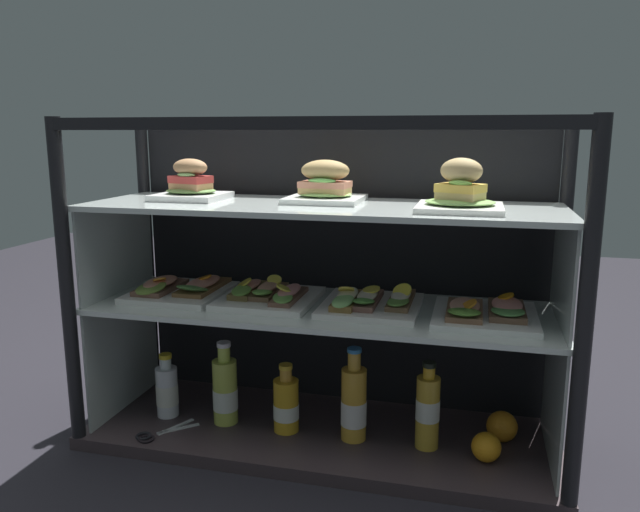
{
  "coord_description": "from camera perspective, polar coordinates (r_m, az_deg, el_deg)",
  "views": [
    {
      "loc": [
        0.4,
        -1.56,
        0.86
      ],
      "look_at": [
        0.0,
        0.0,
        0.53
      ],
      "focal_mm": 34.48,
      "sensor_mm": 36.0,
      "label": 1
    }
  ],
  "objects": [
    {
      "name": "open_sandwich_tray_mid_right",
      "position": [
        1.61,
        15.14,
        -5.04
      ],
      "size": [
        0.26,
        0.27,
        0.06
      ],
      "color": "white",
      "rests_on": "shelf_lower_glass"
    },
    {
      "name": "juice_bottle_near_post",
      "position": [
        1.82,
        -8.79,
        -12.28
      ],
      "size": [
        0.07,
        0.07,
        0.24
      ],
      "color": "#BFCB50",
      "rests_on": "case_base_deck"
    },
    {
      "name": "plated_roll_sandwich_far_left",
      "position": [
        1.77,
        -11.9,
        6.41
      ],
      "size": [
        0.19,
        0.19,
        0.11
      ],
      "color": "white",
      "rests_on": "shelf_upper_glass"
    },
    {
      "name": "juice_bottle_front_fourth",
      "position": [
        1.76,
        -3.16,
        -13.62
      ],
      "size": [
        0.07,
        0.07,
        0.19
      ],
      "color": "gold",
      "rests_on": "case_base_deck"
    },
    {
      "name": "ground_plane",
      "position": [
        1.83,
        -0.0,
        -16.95
      ],
      "size": [
        6.0,
        6.0,
        0.02
      ],
      "primitive_type": "cube",
      "color": "black",
      "rests_on": "ground"
    },
    {
      "name": "juice_bottle_tucked_behind",
      "position": [
        1.69,
        9.96,
        -13.88
      ],
      "size": [
        0.06,
        0.06,
        0.24
      ],
      "color": "gold",
      "rests_on": "case_base_deck"
    },
    {
      "name": "shelf_lower_glass",
      "position": [
        1.67,
        -0.0,
        -4.89
      ],
      "size": [
        1.25,
        0.4,
        0.01
      ],
      "primitive_type": "cube",
      "color": "silver",
      "rests_on": "riser_lower_tier"
    },
    {
      "name": "riser_lower_tier",
      "position": [
        1.73,
        -0.0,
        -10.6
      ],
      "size": [
        1.23,
        0.38,
        0.34
      ],
      "color": "silver",
      "rests_on": "case_base_deck"
    },
    {
      "name": "plated_roll_sandwich_left_of_center",
      "position": [
        1.52,
        12.89,
        5.67
      ],
      "size": [
        0.2,
        0.2,
        0.13
      ],
      "color": "white",
      "rests_on": "shelf_upper_glass"
    },
    {
      "name": "plated_roll_sandwich_center",
      "position": [
        1.67,
        0.39,
        6.5
      ],
      "size": [
        0.2,
        0.2,
        0.11
      ],
      "color": "white",
      "rests_on": "shelf_upper_glass"
    },
    {
      "name": "shelf_upper_glass",
      "position": [
        1.62,
        -0.0,
        4.56
      ],
      "size": [
        1.25,
        0.4,
        0.01
      ],
      "primitive_type": "cube",
      "color": "silver",
      "rests_on": "riser_upper_tier"
    },
    {
      "name": "orange_fruit_near_left_post",
      "position": [
        1.79,
        16.53,
        -14.92
      ],
      "size": [
        0.08,
        0.08,
        0.08
      ],
      "primitive_type": "sphere",
      "color": "orange",
      "rests_on": "case_base_deck"
    },
    {
      "name": "open_sandwich_tray_far_left",
      "position": [
        1.81,
        -12.83,
        -3.0
      ],
      "size": [
        0.26,
        0.27,
        0.06
      ],
      "color": "white",
      "rests_on": "shelf_lower_glass"
    },
    {
      "name": "open_sandwich_tray_far_right",
      "position": [
        1.64,
        4.81,
        -4.26
      ],
      "size": [
        0.26,
        0.27,
        0.07
      ],
      "color": "white",
      "rests_on": "shelf_lower_glass"
    },
    {
      "name": "case_base_deck",
      "position": [
        1.81,
        -0.0,
        -16.18
      ],
      "size": [
        1.3,
        0.45,
        0.04
      ],
      "primitive_type": "cube",
      "color": "#382D30",
      "rests_on": "ground"
    },
    {
      "name": "juice_bottle_front_second",
      "position": [
        1.9,
        -14.01,
        -12.02
      ],
      "size": [
        0.06,
        0.06,
        0.19
      ],
      "color": "white",
      "rests_on": "case_base_deck"
    },
    {
      "name": "case_frame",
      "position": [
        1.76,
        0.91,
        -0.62
      ],
      "size": [
        1.3,
        0.45,
        0.9
      ],
      "color": "black",
      "rests_on": "ground"
    },
    {
      "name": "kitchen_scissors",
      "position": [
        1.82,
        -15.25,
        -15.74
      ],
      "size": [
        0.15,
        0.17,
        0.01
      ],
      "color": "silver",
      "rests_on": "case_base_deck"
    },
    {
      "name": "open_sandwich_tray_left_of_center",
      "position": [
        1.71,
        -4.79,
        -3.62
      ],
      "size": [
        0.26,
        0.27,
        0.06
      ],
      "color": "white",
      "rests_on": "shelf_lower_glass"
    },
    {
      "name": "riser_upper_tier",
      "position": [
        1.64,
        -0.0,
        -0.25
      ],
      "size": [
        1.23,
        0.38,
        0.26
      ],
      "color": "silver",
      "rests_on": "shelf_lower_glass"
    },
    {
      "name": "juice_bottle_front_left_end",
      "position": [
        1.71,
        3.16,
        -13.53
      ],
      "size": [
        0.07,
        0.07,
        0.26
      ],
      "color": "gold",
      "rests_on": "case_base_deck"
    },
    {
      "name": "orange_fruit_beside_bottles",
      "position": [
        1.69,
        15.17,
        -16.74
      ],
      "size": [
        0.08,
        0.08,
        0.08
      ],
      "primitive_type": "sphere",
      "color": "orange",
      "rests_on": "case_base_deck"
    }
  ]
}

